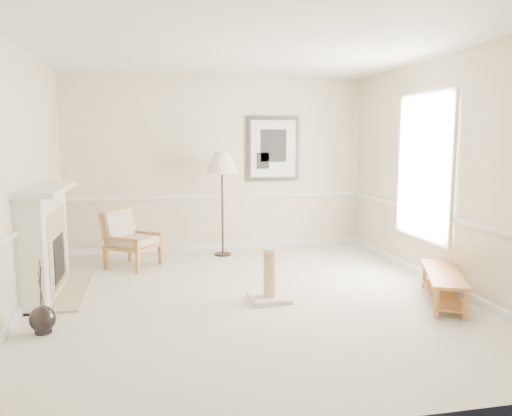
{
  "coord_description": "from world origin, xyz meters",
  "views": [
    {
      "loc": [
        -1.07,
        -5.61,
        1.86
      ],
      "look_at": [
        0.24,
        0.7,
        0.97
      ],
      "focal_mm": 35.0,
      "sensor_mm": 36.0,
      "label": 1
    }
  ],
  "objects": [
    {
      "name": "bench",
      "position": [
        2.15,
        -0.63,
        0.24
      ],
      "size": [
        0.85,
        1.28,
        0.35
      ],
      "rotation": [
        0.0,
        0.0,
        -0.42
      ],
      "color": "#B06C38",
      "rests_on": "ground"
    },
    {
      "name": "floor_vase",
      "position": [
        -2.15,
        -0.68,
        0.13
      ],
      "size": [
        0.25,
        0.25,
        0.73
      ],
      "rotation": [
        0.0,
        0.0,
        -0.09
      ],
      "color": "black",
      "rests_on": "ground"
    },
    {
      "name": "armchair",
      "position": [
        -1.46,
        1.81,
        0.45
      ],
      "size": [
        0.91,
        0.9,
        0.84
      ],
      "rotation": [
        0.0,
        0.0,
        0.95
      ],
      "color": "#B06C38",
      "rests_on": "ground"
    },
    {
      "name": "fireplace",
      "position": [
        -2.34,
        0.6,
        0.64
      ],
      "size": [
        0.64,
        1.64,
        1.31
      ],
      "color": "white",
      "rests_on": "ground"
    },
    {
      "name": "room",
      "position": [
        0.14,
        0.08,
        1.87
      ],
      "size": [
        5.04,
        5.54,
        2.92
      ],
      "color": "beige",
      "rests_on": "ground"
    },
    {
      "name": "floor_lamp",
      "position": [
        0.0,
        2.23,
        1.44
      ],
      "size": [
        0.62,
        0.62,
        1.65
      ],
      "rotation": [
        0.0,
        0.0,
        -0.23
      ],
      "color": "black",
      "rests_on": "ground"
    },
    {
      "name": "scratching_post",
      "position": [
        0.22,
        -0.17,
        0.2
      ],
      "size": [
        0.47,
        0.47,
        0.62
      ],
      "rotation": [
        0.0,
        0.0,
        0.07
      ],
      "color": "silver",
      "rests_on": "ground"
    },
    {
      "name": "ground",
      "position": [
        0.0,
        0.0,
        0.0
      ],
      "size": [
        5.5,
        5.5,
        0.0
      ],
      "primitive_type": "plane",
      "color": "silver",
      "rests_on": "ground"
    }
  ]
}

